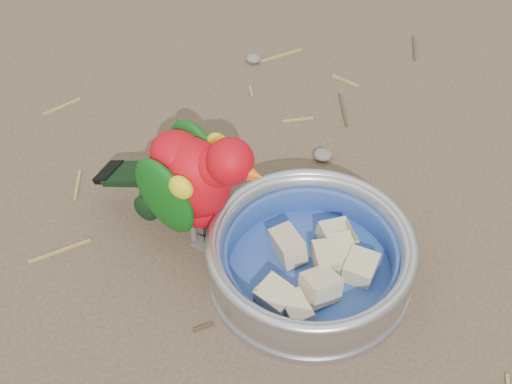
% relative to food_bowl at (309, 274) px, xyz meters
% --- Properties ---
extents(ground, '(60.00, 60.00, 0.00)m').
position_rel_food_bowl_xyz_m(ground, '(0.00, 0.03, -0.01)').
color(ground, brown).
extents(food_bowl, '(0.21, 0.21, 0.02)m').
position_rel_food_bowl_xyz_m(food_bowl, '(0.00, 0.00, 0.00)').
color(food_bowl, '#B2B2BA').
rests_on(food_bowl, ground).
extents(bowl_wall, '(0.21, 0.21, 0.04)m').
position_rel_food_bowl_xyz_m(bowl_wall, '(0.00, 0.00, 0.03)').
color(bowl_wall, '#B2B2BA').
rests_on(bowl_wall, food_bowl).
extents(fruit_wedges, '(0.13, 0.13, 0.03)m').
position_rel_food_bowl_xyz_m(fruit_wedges, '(0.00, 0.00, 0.02)').
color(fruit_wedges, '#CBB68E').
rests_on(fruit_wedges, food_bowl).
extents(lory_parrot, '(0.20, 0.13, 0.15)m').
position_rel_food_bowl_xyz_m(lory_parrot, '(-0.13, 0.03, 0.07)').
color(lory_parrot, red).
rests_on(lory_parrot, ground).
extents(ground_debris, '(0.90, 0.80, 0.01)m').
position_rel_food_bowl_xyz_m(ground_debris, '(-0.00, 0.07, -0.01)').
color(ground_debris, '#A28142').
rests_on(ground_debris, ground).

